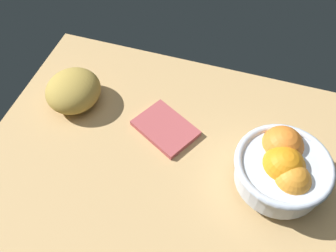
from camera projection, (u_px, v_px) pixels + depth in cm
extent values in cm
cube|color=tan|center=(163.00, 157.00, 85.38)|extent=(79.09, 60.91, 3.00)
cylinder|color=silver|center=(276.00, 181.00, 78.91)|extent=(10.56, 10.56, 2.08)
cylinder|color=silver|center=(281.00, 171.00, 75.79)|extent=(17.84, 17.84, 5.74)
torus|color=silver|center=(284.00, 164.00, 73.49)|extent=(19.44, 19.44, 1.60)
sphere|color=orange|center=(291.00, 182.00, 72.58)|extent=(7.59, 7.59, 7.59)
sphere|color=orange|center=(282.00, 147.00, 77.16)|extent=(8.76, 8.76, 8.76)
sphere|color=orange|center=(283.00, 167.00, 74.34)|extent=(8.69, 8.69, 8.69)
sphere|color=orange|center=(283.00, 167.00, 74.49)|extent=(7.62, 7.62, 7.62)
sphere|color=orange|center=(283.00, 167.00, 74.44)|extent=(7.97, 7.97, 7.97)
ellipsoid|color=#AD8F3F|center=(73.00, 90.00, 90.17)|extent=(14.24, 14.85, 7.99)
cube|color=#AE4B4D|center=(165.00, 128.00, 87.60)|extent=(16.70, 15.12, 1.33)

